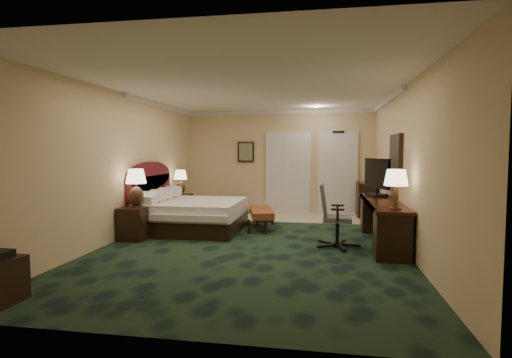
% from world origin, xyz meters
% --- Properties ---
extents(floor, '(5.00, 7.50, 0.00)m').
position_xyz_m(floor, '(0.00, 0.00, 0.00)').
color(floor, black).
rests_on(floor, ground).
extents(ceiling, '(5.00, 7.50, 0.00)m').
position_xyz_m(ceiling, '(0.00, 0.00, 2.70)').
color(ceiling, white).
rests_on(ceiling, wall_back).
extents(wall_back, '(5.00, 0.00, 2.70)m').
position_xyz_m(wall_back, '(0.00, 3.75, 1.35)').
color(wall_back, beige).
rests_on(wall_back, ground).
extents(wall_front, '(5.00, 0.00, 2.70)m').
position_xyz_m(wall_front, '(0.00, -3.75, 1.35)').
color(wall_front, beige).
rests_on(wall_front, ground).
extents(wall_left, '(0.00, 7.50, 2.70)m').
position_xyz_m(wall_left, '(-2.50, 0.00, 1.35)').
color(wall_left, beige).
rests_on(wall_left, ground).
extents(wall_right, '(0.00, 7.50, 2.70)m').
position_xyz_m(wall_right, '(2.50, 0.00, 1.35)').
color(wall_right, beige).
rests_on(wall_right, ground).
extents(crown_molding, '(5.00, 7.50, 0.10)m').
position_xyz_m(crown_molding, '(0.00, 0.00, 2.65)').
color(crown_molding, silver).
rests_on(crown_molding, wall_back).
extents(tile_patch, '(3.20, 1.70, 0.01)m').
position_xyz_m(tile_patch, '(0.90, 2.90, 0.01)').
color(tile_patch, beige).
rests_on(tile_patch, ground).
extents(headboard, '(0.12, 2.00, 1.40)m').
position_xyz_m(headboard, '(-2.44, 1.00, 0.70)').
color(headboard, '#440D10').
rests_on(headboard, ground).
extents(entry_door, '(1.02, 0.06, 2.18)m').
position_xyz_m(entry_door, '(1.55, 3.72, 1.05)').
color(entry_door, silver).
rests_on(entry_door, ground).
extents(closet_doors, '(1.20, 0.06, 2.10)m').
position_xyz_m(closet_doors, '(0.25, 3.71, 1.05)').
color(closet_doors, silver).
rests_on(closet_doors, ground).
extents(wall_art, '(0.45, 0.06, 0.55)m').
position_xyz_m(wall_art, '(-0.90, 3.71, 1.60)').
color(wall_art, '#56675D').
rests_on(wall_art, wall_back).
extents(wall_mirror, '(0.05, 0.95, 0.75)m').
position_xyz_m(wall_mirror, '(2.46, 0.60, 1.55)').
color(wall_mirror, white).
rests_on(wall_mirror, wall_right).
extents(bed, '(1.93, 1.79, 0.61)m').
position_xyz_m(bed, '(-1.44, 0.85, 0.31)').
color(bed, silver).
rests_on(bed, ground).
extents(nightstand_near, '(0.48, 0.54, 0.59)m').
position_xyz_m(nightstand_near, '(-2.24, -0.13, 0.30)').
color(nightstand_near, black).
rests_on(nightstand_near, ground).
extents(nightstand_far, '(0.45, 0.52, 0.56)m').
position_xyz_m(nightstand_far, '(-2.26, 2.36, 0.28)').
color(nightstand_far, black).
rests_on(nightstand_far, ground).
extents(lamp_near, '(0.43, 0.43, 0.70)m').
position_xyz_m(lamp_near, '(-2.21, -0.10, 0.94)').
color(lamp_near, '#2E2113').
rests_on(lamp_near, nightstand_near).
extents(lamp_far, '(0.34, 0.34, 0.60)m').
position_xyz_m(lamp_far, '(-2.25, 2.31, 0.86)').
color(lamp_far, '#2E2113').
rests_on(lamp_far, nightstand_far).
extents(bed_bench, '(0.70, 1.30, 0.42)m').
position_xyz_m(bed_bench, '(-0.09, 1.23, 0.21)').
color(bed_bench, brown).
rests_on(bed_bench, ground).
extents(desk, '(0.56, 2.61, 0.75)m').
position_xyz_m(desk, '(2.20, 0.27, 0.38)').
color(desk, black).
rests_on(desk, ground).
extents(tv, '(0.39, 0.91, 0.73)m').
position_xyz_m(tv, '(2.19, 0.99, 1.12)').
color(tv, black).
rests_on(tv, desk).
extents(desk_lamp, '(0.37, 0.37, 0.61)m').
position_xyz_m(desk_lamp, '(2.24, -0.78, 1.06)').
color(desk_lamp, '#2E2113').
rests_on(desk_lamp, desk).
extents(desk_chair, '(0.64, 0.60, 1.07)m').
position_xyz_m(desk_chair, '(1.42, -0.13, 0.53)').
color(desk_chair, '#41434A').
rests_on(desk_chair, ground).
extents(minibar, '(0.44, 0.80, 0.84)m').
position_xyz_m(minibar, '(2.23, 3.20, 0.42)').
color(minibar, black).
rests_on(minibar, ground).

